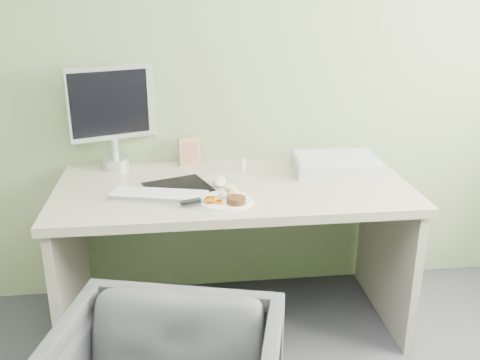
{
  "coord_description": "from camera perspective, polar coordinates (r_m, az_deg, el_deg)",
  "views": [
    {
      "loc": [
        -0.24,
        -0.63,
        1.59
      ],
      "look_at": [
        0.01,
        1.5,
        0.8
      ],
      "focal_mm": 40.0,
      "sensor_mm": 36.0,
      "label": 1
    }
  ],
  "objects": [
    {
      "name": "desk",
      "position": [
        2.5,
        -0.68,
        -4.46
      ],
      "size": [
        1.6,
        0.75,
        0.73
      ],
      "color": "#A8A38D",
      "rests_on": "floor"
    },
    {
      "name": "photo_frame",
      "position": [
        2.68,
        -5.38,
        3.04
      ],
      "size": [
        0.11,
        0.06,
        0.14
      ],
      "primitive_type": "cube",
      "rotation": [
        0.0,
        0.0,
        0.4
      ],
      "color": "#A8754E",
      "rests_on": "desk"
    },
    {
      "name": "potato_pile",
      "position": [
        2.27,
        -0.96,
        -1.03
      ],
      "size": [
        0.1,
        0.08,
        0.05
      ],
      "primitive_type": "ellipsoid",
      "rotation": [
        0.0,
        0.0,
        -0.23
      ],
      "color": "tan",
      "rests_on": "plate"
    },
    {
      "name": "mousepad",
      "position": [
        2.41,
        -6.66,
        -0.71
      ],
      "size": [
        0.33,
        0.32,
        0.0
      ],
      "primitive_type": "cube",
      "rotation": [
        0.0,
        0.0,
        0.35
      ],
      "color": "black",
      "rests_on": "desk"
    },
    {
      "name": "steak_knife",
      "position": [
        2.2,
        -4.41,
        -2.17
      ],
      "size": [
        0.22,
        0.09,
        0.02
      ],
      "rotation": [
        0.0,
        0.0,
        0.32
      ],
      "color": "silver",
      "rests_on": "plate"
    },
    {
      "name": "keyboard",
      "position": [
        2.3,
        -8.65,
        -1.59
      ],
      "size": [
        0.43,
        0.22,
        0.02
      ],
      "primitive_type": "cube",
      "rotation": [
        0.0,
        0.0,
        -0.26
      ],
      "color": "white",
      "rests_on": "desk"
    },
    {
      "name": "wall_back",
      "position": [
        2.65,
        -1.65,
        15.03
      ],
      "size": [
        3.5,
        0.0,
        3.5
      ],
      "primitive_type": "plane",
      "rotation": [
        1.57,
        0.0,
        0.0
      ],
      "color": "gray",
      "rests_on": "floor"
    },
    {
      "name": "carrot_heap",
      "position": [
        2.2,
        -2.82,
        -1.9
      ],
      "size": [
        0.07,
        0.06,
        0.04
      ],
      "primitive_type": "cube",
      "rotation": [
        0.0,
        0.0,
        0.35
      ],
      "color": "#D56704",
      "rests_on": "plate"
    },
    {
      "name": "eyedrop_bottle",
      "position": [
        2.6,
        0.33,
        1.7
      ],
      "size": [
        0.02,
        0.02,
        0.07
      ],
      "color": "white",
      "rests_on": "desk"
    },
    {
      "name": "scanner",
      "position": [
        2.64,
        10.19,
        1.62
      ],
      "size": [
        0.42,
        0.29,
        0.06
      ],
      "primitive_type": "cube",
      "rotation": [
        0.0,
        0.0,
        -0.06
      ],
      "color": "silver",
      "rests_on": "desk"
    },
    {
      "name": "computer_mouse",
      "position": [
        2.42,
        -2.2,
        -0.15
      ],
      "size": [
        0.07,
        0.11,
        0.04
      ],
      "primitive_type": "ellipsoid",
      "rotation": [
        0.0,
        0.0,
        -0.09
      ],
      "color": "white",
      "rests_on": "desk"
    },
    {
      "name": "plate",
      "position": [
        2.23,
        -1.43,
        -2.29
      ],
      "size": [
        0.22,
        0.22,
        0.01
      ],
      "primitive_type": "cylinder",
      "color": "white",
      "rests_on": "desk"
    },
    {
      "name": "monitor",
      "position": [
        2.65,
        -13.47,
        7.1
      ],
      "size": [
        0.41,
        0.18,
        0.5
      ],
      "rotation": [
        0.0,
        0.0,
        0.34
      ],
      "color": "silver",
      "rests_on": "desk"
    },
    {
      "name": "steak",
      "position": [
        2.19,
        -0.42,
        -2.16
      ],
      "size": [
        0.09,
        0.09,
        0.03
      ],
      "primitive_type": "cylinder",
      "rotation": [
        0.0,
        0.0,
        0.13
      ],
      "color": "black",
      "rests_on": "plate"
    }
  ]
}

